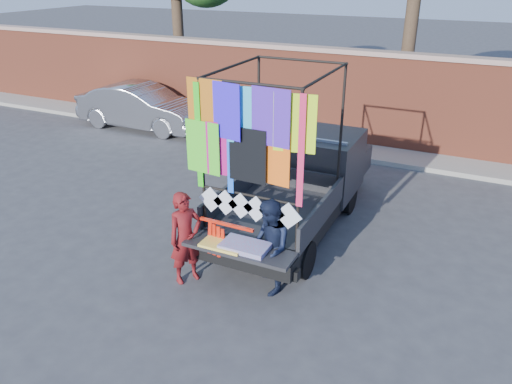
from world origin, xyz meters
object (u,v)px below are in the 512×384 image
at_px(pickup_truck, 305,179).
at_px(woman, 186,238).
at_px(sedan, 142,107).
at_px(man, 269,247).

bearing_deg(pickup_truck, woman, -107.37).
distance_m(sedan, woman, 8.56).
xyz_separation_m(sedan, woman, (5.70, -6.39, 0.09)).
distance_m(pickup_truck, woman, 3.02).
distance_m(woman, man, 1.33).
distance_m(pickup_truck, man, 2.61).
bearing_deg(sedan, woman, -138.42).
xyz_separation_m(pickup_truck, man, (0.39, -2.58, -0.04)).
height_order(pickup_truck, woman, pickup_truck).
relative_size(sedan, man, 2.68).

